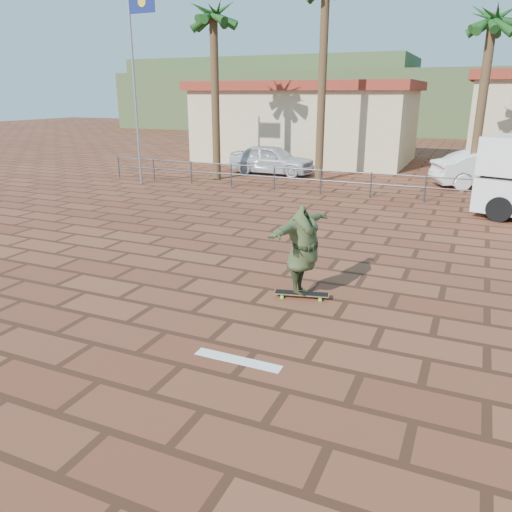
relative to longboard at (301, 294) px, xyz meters
The scene contains 13 objects.
ground 1.69m from the longboard, 118.01° to the right, with size 120.00×120.00×0.00m, color brown.
paint_stripe 2.70m from the longboard, 92.00° to the right, with size 1.40×0.22×0.01m, color white.
guardrail 10.55m from the longboard, 94.32° to the left, with size 24.06×0.06×1.00m.
flagpole 15.00m from the longboard, 138.29° to the left, with size 1.30×0.10×8.00m.
palm_far_left 16.08m from the longboard, 124.64° to the left, with size 2.40×2.40×8.25m.
palm_center 15.58m from the longboard, 79.07° to the left, with size 2.40×2.40×7.75m.
building_west 21.71m from the longboard, 108.33° to the left, with size 12.60×7.60×4.50m.
hill_front 48.60m from the longboard, 90.94° to the left, with size 70.00×18.00×6.00m, color #384C28.
hill_back 59.21m from the longboard, 112.69° to the left, with size 35.00×14.00×8.00m, color #384C28.
longboard is the anchor object (origin of this frame).
skateboarder 0.90m from the longboard, 45.00° to the left, with size 2.16×0.59×1.76m, color #394425.
car_silver 15.92m from the longboard, 114.24° to the left, with size 1.71×4.26×1.45m, color silver.
car_white 15.07m from the longboard, 76.96° to the left, with size 1.64×4.72×1.55m, color silver.
Camera 1 is at (3.66, -7.22, 3.86)m, focal length 35.00 mm.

